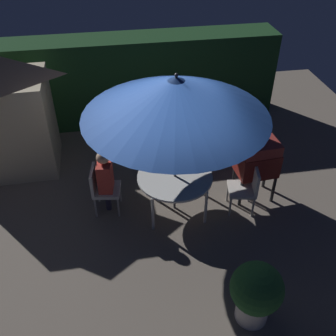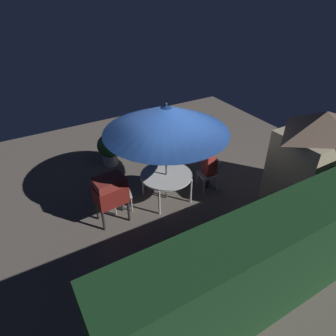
{
  "view_description": "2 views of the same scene",
  "coord_description": "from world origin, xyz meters",
  "px_view_note": "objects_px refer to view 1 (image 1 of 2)",
  "views": [
    {
      "loc": [
        -0.67,
        -4.95,
        4.9
      ],
      "look_at": [
        0.15,
        -0.14,
        1.13
      ],
      "focal_mm": 41.46,
      "sensor_mm": 36.0,
      "label": 1
    },
    {
      "loc": [
        3.38,
        5.47,
        4.94
      ],
      "look_at": [
        0.45,
        0.44,
        1.16
      ],
      "focal_mm": 32.03,
      "sensor_mm": 36.0,
      "label": 2
    }
  ],
  "objects_px": {
    "patio_table": "(175,178)",
    "patio_umbrella": "(176,97)",
    "person_in_red": "(105,175)",
    "garden_shed": "(1,113)",
    "chair_near_shed": "(102,187)",
    "chair_far_side": "(247,186)",
    "potted_plant_by_shed": "(256,292)",
    "bbq_grill": "(258,159)"
  },
  "relations": [
    {
      "from": "patio_table",
      "to": "patio_umbrella",
      "type": "xyz_separation_m",
      "value": [
        0.0,
        0.0,
        1.55
      ]
    },
    {
      "from": "person_in_red",
      "to": "garden_shed",
      "type": "bearing_deg",
      "value": 138.42
    },
    {
      "from": "garden_shed",
      "to": "chair_near_shed",
      "type": "relative_size",
      "value": 2.7
    },
    {
      "from": "patio_table",
      "to": "chair_far_side",
      "type": "height_order",
      "value": "chair_far_side"
    },
    {
      "from": "patio_umbrella",
      "to": "potted_plant_by_shed",
      "type": "bearing_deg",
      "value": -74.48
    },
    {
      "from": "patio_table",
      "to": "chair_far_side",
      "type": "bearing_deg",
      "value": -10.52
    },
    {
      "from": "patio_table",
      "to": "potted_plant_by_shed",
      "type": "xyz_separation_m",
      "value": [
        0.64,
        -2.32,
        -0.12
      ]
    },
    {
      "from": "garden_shed",
      "to": "bbq_grill",
      "type": "height_order",
      "value": "garden_shed"
    },
    {
      "from": "chair_near_shed",
      "to": "garden_shed",
      "type": "bearing_deg",
      "value": 137.3
    },
    {
      "from": "patio_umbrella",
      "to": "chair_far_side",
      "type": "height_order",
      "value": "patio_umbrella"
    },
    {
      "from": "chair_near_shed",
      "to": "patio_table",
      "type": "bearing_deg",
      "value": -8.44
    },
    {
      "from": "patio_table",
      "to": "chair_near_shed",
      "type": "height_order",
      "value": "chair_near_shed"
    },
    {
      "from": "potted_plant_by_shed",
      "to": "patio_table",
      "type": "bearing_deg",
      "value": 105.52
    },
    {
      "from": "chair_far_side",
      "to": "patio_table",
      "type": "bearing_deg",
      "value": 169.48
    },
    {
      "from": "patio_umbrella",
      "to": "bbq_grill",
      "type": "distance_m",
      "value": 2.05
    },
    {
      "from": "garden_shed",
      "to": "chair_far_side",
      "type": "relative_size",
      "value": 2.7
    },
    {
      "from": "patio_table",
      "to": "bbq_grill",
      "type": "distance_m",
      "value": 1.51
    },
    {
      "from": "garden_shed",
      "to": "chair_far_side",
      "type": "bearing_deg",
      "value": -25.6
    },
    {
      "from": "chair_near_shed",
      "to": "bbq_grill",
      "type": "bearing_deg",
      "value": -2.11
    },
    {
      "from": "garden_shed",
      "to": "bbq_grill",
      "type": "xyz_separation_m",
      "value": [
        4.52,
        -1.73,
        -0.39
      ]
    },
    {
      "from": "potted_plant_by_shed",
      "to": "person_in_red",
      "type": "distance_m",
      "value": 3.09
    },
    {
      "from": "garden_shed",
      "to": "patio_table",
      "type": "bearing_deg",
      "value": -30.94
    },
    {
      "from": "bbq_grill",
      "to": "patio_umbrella",
      "type": "bearing_deg",
      "value": -176.73
    },
    {
      "from": "garden_shed",
      "to": "person_in_red",
      "type": "bearing_deg",
      "value": -41.58
    },
    {
      "from": "chair_near_shed",
      "to": "potted_plant_by_shed",
      "type": "bearing_deg",
      "value": -52.72
    },
    {
      "from": "bbq_grill",
      "to": "chair_near_shed",
      "type": "xyz_separation_m",
      "value": [
        -2.76,
        0.1,
        -0.33
      ]
    },
    {
      "from": "patio_umbrella",
      "to": "potted_plant_by_shed",
      "type": "relative_size",
      "value": 2.92
    },
    {
      "from": "bbq_grill",
      "to": "chair_far_side",
      "type": "relative_size",
      "value": 1.33
    },
    {
      "from": "person_in_red",
      "to": "chair_far_side",
      "type": "bearing_deg",
      "value": -9.51
    },
    {
      "from": "garden_shed",
      "to": "potted_plant_by_shed",
      "type": "relative_size",
      "value": 2.45
    },
    {
      "from": "bbq_grill",
      "to": "person_in_red",
      "type": "xyz_separation_m",
      "value": [
        -2.68,
        0.09,
        -0.06
      ]
    },
    {
      "from": "chair_far_side",
      "to": "person_in_red",
      "type": "relative_size",
      "value": 0.71
    },
    {
      "from": "bbq_grill",
      "to": "chair_far_side",
      "type": "height_order",
      "value": "bbq_grill"
    },
    {
      "from": "patio_umbrella",
      "to": "person_in_red",
      "type": "relative_size",
      "value": 2.3
    },
    {
      "from": "bbq_grill",
      "to": "chair_near_shed",
      "type": "distance_m",
      "value": 2.78
    },
    {
      "from": "patio_table",
      "to": "patio_umbrella",
      "type": "distance_m",
      "value": 1.55
    },
    {
      "from": "patio_umbrella",
      "to": "person_in_red",
      "type": "height_order",
      "value": "patio_umbrella"
    },
    {
      "from": "patio_umbrella",
      "to": "chair_near_shed",
      "type": "bearing_deg",
      "value": 171.56
    },
    {
      "from": "patio_table",
      "to": "potted_plant_by_shed",
      "type": "bearing_deg",
      "value": -74.48
    },
    {
      "from": "patio_umbrella",
      "to": "potted_plant_by_shed",
      "type": "height_order",
      "value": "patio_umbrella"
    },
    {
      "from": "person_in_red",
      "to": "patio_table",
      "type": "bearing_deg",
      "value": -8.44
    },
    {
      "from": "garden_shed",
      "to": "bbq_grill",
      "type": "relative_size",
      "value": 2.03
    }
  ]
}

